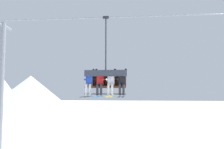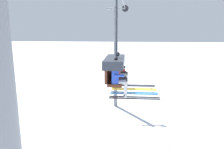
{
  "view_description": "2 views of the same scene",
  "coord_description": "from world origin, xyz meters",
  "px_view_note": "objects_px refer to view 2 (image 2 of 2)",
  "views": [
    {
      "loc": [
        0.54,
        -11.2,
        5.21
      ],
      "look_at": [
        -0.41,
        -0.69,
        5.98
      ],
      "focal_mm": 35.0,
      "sensor_mm": 36.0,
      "label": 1
    },
    {
      "loc": [
        -8.47,
        -1.3,
        7.25
      ],
      "look_at": [
        -0.87,
        -0.66,
        5.58
      ],
      "focal_mm": 35.0,
      "sensor_mm": 36.0,
      "label": 2
    }
  ],
  "objects_px": {
    "chairlift_chair": "(114,64)",
    "skier_white": "(120,71)",
    "skier_black": "(121,69)",
    "skier_red": "(120,74)",
    "lift_tower_far": "(116,56)",
    "skier_blue": "(119,78)"
  },
  "relations": [
    {
      "from": "chairlift_chair",
      "to": "skier_white",
      "type": "height_order",
      "value": "chairlift_chair"
    },
    {
      "from": "chairlift_chair",
      "to": "skier_black",
      "type": "height_order",
      "value": "chairlift_chair"
    },
    {
      "from": "skier_white",
      "to": "chairlift_chair",
      "type": "bearing_deg",
      "value": 141.07
    },
    {
      "from": "skier_red",
      "to": "skier_black",
      "type": "distance_m",
      "value": 1.05
    },
    {
      "from": "chairlift_chair",
      "to": "skier_red",
      "type": "relative_size",
      "value": 2.25
    },
    {
      "from": "lift_tower_far",
      "to": "skier_black",
      "type": "distance_m",
      "value": 10.86
    },
    {
      "from": "lift_tower_far",
      "to": "skier_white",
      "type": "relative_size",
      "value": 5.33
    },
    {
      "from": "chairlift_chair",
      "to": "lift_tower_far",
      "type": "bearing_deg",
      "value": 3.52
    },
    {
      "from": "lift_tower_far",
      "to": "skier_blue",
      "type": "xyz_separation_m",
      "value": [
        -12.34,
        -0.92,
        0.91
      ]
    },
    {
      "from": "lift_tower_far",
      "to": "skier_white",
      "type": "height_order",
      "value": "lift_tower_far"
    },
    {
      "from": "skier_black",
      "to": "skier_blue",
      "type": "bearing_deg",
      "value": 180.0
    },
    {
      "from": "skier_blue",
      "to": "skier_white",
      "type": "bearing_deg",
      "value": 0.0
    },
    {
      "from": "skier_blue",
      "to": "skier_red",
      "type": "relative_size",
      "value": 1.0
    },
    {
      "from": "skier_blue",
      "to": "skier_white",
      "type": "height_order",
      "value": "same"
    },
    {
      "from": "lift_tower_far",
      "to": "skier_red",
      "type": "height_order",
      "value": "lift_tower_far"
    },
    {
      "from": "lift_tower_far",
      "to": "chairlift_chair",
      "type": "xyz_separation_m",
      "value": [
        -11.56,
        -0.71,
        1.22
      ]
    },
    {
      "from": "lift_tower_far",
      "to": "skier_red",
      "type": "bearing_deg",
      "value": -175.53
    },
    {
      "from": "lift_tower_far",
      "to": "chairlift_chair",
      "type": "relative_size",
      "value": 2.37
    },
    {
      "from": "lift_tower_far",
      "to": "skier_black",
      "type": "relative_size",
      "value": 5.33
    },
    {
      "from": "chairlift_chair",
      "to": "skier_blue",
      "type": "bearing_deg",
      "value": -164.68
    },
    {
      "from": "lift_tower_far",
      "to": "chairlift_chair",
      "type": "bearing_deg",
      "value": -176.48
    },
    {
      "from": "skier_red",
      "to": "skier_white",
      "type": "xyz_separation_m",
      "value": [
        0.53,
        0.0,
        0.0
      ]
    }
  ]
}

